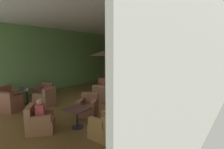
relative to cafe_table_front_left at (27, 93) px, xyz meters
name	(u,v)px	position (x,y,z in m)	size (l,w,h in m)	color
ground_plane	(106,102)	(2.81, 2.71, -0.53)	(9.44, 10.28, 0.02)	brown
wall_back_brick	(152,59)	(2.81, 7.81, 1.52)	(9.44, 0.08, 4.10)	brown
wall_left_accent	(55,60)	(-1.87, 2.71, 1.52)	(0.08, 10.28, 4.10)	#65934E
wall_right_plain	(215,68)	(7.50, 2.71, 1.52)	(0.08, 10.28, 4.10)	silver
ceiling_slab	(105,19)	(2.81, 2.71, 3.60)	(9.44, 10.28, 0.06)	silver
cafe_table_front_left	(27,93)	(0.00, 0.00, 0.00)	(0.80, 0.80, 0.67)	black
armchair_front_left_north	(44,93)	(-0.28, 1.03, -0.21)	(0.98, 0.94, 0.83)	brown
armchair_front_left_east	(9,96)	(-0.96, -0.47, -0.22)	(0.95, 0.95, 0.83)	brown
armchair_front_left_south	(9,104)	(0.50, -0.95, -0.20)	(1.02, 1.02, 0.87)	brown
armchair_front_left_west	(45,99)	(0.99, 0.42, -0.20)	(1.01, 1.02, 0.87)	#875E44
cafe_table_front_right	(77,113)	(4.03, -0.06, -0.01)	(0.79, 0.79, 0.67)	black
armchair_front_right_north	(88,107)	(3.44, 0.96, -0.21)	(1.01, 1.04, 0.84)	brown
armchair_front_right_east	(39,122)	(3.32, -1.02, -0.21)	(1.06, 1.07, 0.88)	brown
armchair_front_right_south	(105,127)	(5.19, 0.07, -0.21)	(0.79, 0.84, 0.80)	brown
cafe_table_mid_center	(113,88)	(2.49, 3.67, 0.02)	(0.78, 0.78, 0.67)	black
armchair_mid_center_north	(102,96)	(2.67, 2.58, -0.20)	(0.87, 0.82, 0.89)	brown
armchair_mid_center_east	(132,91)	(3.30, 4.42, -0.19)	(1.07, 1.07, 0.90)	brown
armchair_mid_center_south	(105,88)	(1.49, 4.15, -0.19)	(0.99, 0.99, 0.91)	brown
patio_umbrella_tall_red	(168,58)	(5.02, 5.24, 1.73)	(1.94, 1.94, 2.49)	#2D2D2D
patio_umbrella_center_beige	(105,53)	(0.25, 5.50, 1.97)	(2.28, 2.28, 2.71)	#2D2D2D
potted_tree_left_corner	(129,66)	(2.05, 5.91, 1.08)	(0.79, 0.79, 2.15)	silver
potted_tree_mid_left	(157,74)	(3.77, 6.69, 0.60)	(0.68, 0.68, 1.67)	silver
potted_tree_mid_right	(184,72)	(5.35, 7.12, 0.81)	(0.86, 0.86, 1.87)	silver
patron_blue_shirt	(40,110)	(3.35, -0.98, 0.18)	(0.42, 0.40, 0.67)	#BC434A
iced_drink_cup	(27,89)	(0.05, 0.02, 0.20)	(0.08, 0.08, 0.11)	white
open_laptop	(23,90)	(-0.07, -0.14, 0.20)	(0.37, 0.31, 0.20)	#9EA0A5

